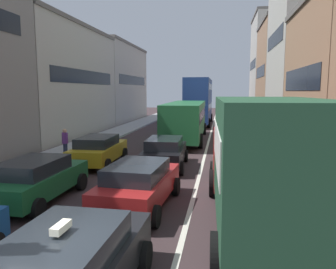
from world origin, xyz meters
The scene contains 14 objects.
sidewalk_left centered at (-6.70, 20.00, 0.07)m, with size 2.60×64.00×0.14m, color #A0A0A0.
lane_stripe_left centered at (-1.70, 20.00, 0.01)m, with size 0.16×60.00×0.01m, color silver.
lane_stripe_right centered at (1.70, 20.00, 0.01)m, with size 0.16×60.00×0.01m, color silver.
building_row_left centered at (-12.00, 20.16, 5.59)m, with size 7.20×43.90×13.63m.
building_row_right centered at (9.90, 22.40, 6.11)m, with size 7.20×43.90×14.08m.
removalist_box_truck centered at (3.70, 4.66, 1.97)m, with size 2.96×7.79×3.58m.
sedan_centre_lane_second centered at (0.03, 5.99, 0.80)m, with size 2.27×4.40×1.49m.
wagon_left_lane_second centered at (-3.56, 5.97, 0.80)m, with size 2.12×4.33×1.49m.
hatchback_centre_lane_third centered at (-0.09, 11.59, 0.80)m, with size 2.19×4.37×1.49m.
sedan_left_lane_third centered at (-3.53, 11.63, 0.80)m, with size 2.14×4.34×1.49m.
sedan_right_lane_behind_truck centered at (3.23, 11.88, 0.80)m, with size 2.13×4.33×1.49m.
bus_mid_queue_primary centered at (-0.02, 20.46, 1.76)m, with size 2.93×10.54×2.90m.
bus_far_queue_secondary centered at (0.10, 32.74, 2.83)m, with size 2.81×10.50×5.06m.
pedestrian_near_kerb centered at (-6.06, 13.07, 0.95)m, with size 0.45×0.36×1.66m.
Camera 1 is at (2.62, -3.94, 3.75)m, focal length 34.94 mm.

